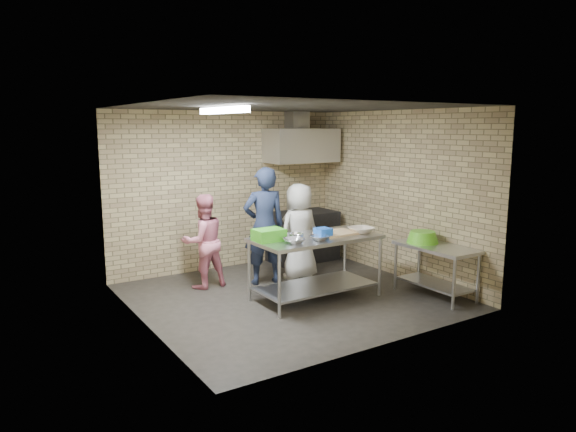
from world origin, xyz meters
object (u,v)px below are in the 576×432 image
object	(u,v)px
side_counter	(435,271)
green_crate	(269,235)
woman_white	(299,232)
bottle_green	(316,149)
prep_table	(316,268)
blue_tub	(323,233)
stove	(303,236)
green_basin	(423,237)
woman_pink	(203,241)
man_navy	(264,226)
bottle_red	(298,149)

from	to	relation	value
side_counter	green_crate	bearing A→B (deg)	156.45
green_crate	woman_white	bearing A→B (deg)	38.09
bottle_green	woman_white	distance (m)	2.08
prep_table	bottle_green	world-z (taller)	bottle_green
green_crate	blue_tub	size ratio (longest dim) A/B	2.00
side_counter	green_crate	size ratio (longest dim) A/B	2.98
stove	woman_white	xyz separation A→B (m)	(-0.72, -0.96, 0.32)
green_basin	side_counter	bearing A→B (deg)	-85.43
prep_table	woman_pink	world-z (taller)	woman_pink
side_counter	green_basin	distance (m)	0.52
green_basin	blue_tub	bearing A→B (deg)	161.06
stove	green_basin	bearing A→B (deg)	-80.24
man_navy	blue_tub	bearing A→B (deg)	117.01
side_counter	stove	world-z (taller)	stove
bottle_red	woman_white	xyz separation A→B (m)	(-0.77, -1.20, -1.26)
bottle_red	bottle_green	bearing A→B (deg)	0.00
prep_table	green_basin	xyz separation A→B (m)	(1.50, -0.60, 0.38)
stove	green_basin	size ratio (longest dim) A/B	2.61
green_crate	green_basin	bearing A→B (deg)	-18.07
prep_table	man_navy	xyz separation A→B (m)	(-0.24, 1.04, 0.46)
green_basin	bottle_green	xyz separation A→B (m)	(0.02, 2.74, 1.18)
green_basin	bottle_green	distance (m)	2.98
green_crate	blue_tub	distance (m)	0.78
stove	blue_tub	world-z (taller)	blue_tub
side_counter	green_basin	bearing A→B (deg)	94.57
woman_pink	woman_white	world-z (taller)	woman_white
green_crate	man_navy	xyz separation A→B (m)	(0.46, 0.92, -0.07)
man_navy	woman_pink	distance (m)	0.96
side_counter	woman_pink	size ratio (longest dim) A/B	0.84
prep_table	man_navy	bearing A→B (deg)	103.04
bottle_red	man_navy	world-z (taller)	bottle_red
bottle_green	woman_pink	bearing A→B (deg)	-163.46
bottle_red	woman_pink	world-z (taller)	bottle_red
stove	bottle_green	size ratio (longest dim) A/B	8.00
green_basin	bottle_red	size ratio (longest dim) A/B	2.56
prep_table	green_crate	world-z (taller)	green_crate
stove	side_counter	bearing A→B (deg)	-80.71
bottle_green	bottle_red	bearing A→B (deg)	180.00
side_counter	man_navy	bearing A→B (deg)	133.05
blue_tub	green_basin	xyz separation A→B (m)	(1.45, -0.50, -0.14)
bottle_red	woman_pink	xyz separation A→B (m)	(-2.25, -0.79, -1.31)
side_counter	green_basin	size ratio (longest dim) A/B	2.61
prep_table	bottle_red	world-z (taller)	bottle_red
stove	green_crate	world-z (taller)	green_crate
woman_pink	green_basin	bearing A→B (deg)	140.28
green_crate	bottle_green	bearing A→B (deg)	42.30
green_crate	man_navy	distance (m)	1.03
bottle_green	prep_table	bearing A→B (deg)	-125.40
green_crate	bottle_green	world-z (taller)	bottle_green
man_navy	side_counter	bearing A→B (deg)	145.74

